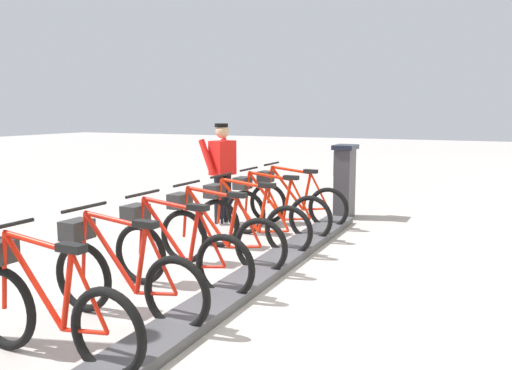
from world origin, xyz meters
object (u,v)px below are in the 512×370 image
object	(u,v)px
bike_docked_2	(247,220)
bike_docked_6	(45,306)
bike_docked_0	(293,200)
bike_docked_3	(215,233)
worker_near_rack	(222,169)
bike_docked_1	(272,209)
bike_docked_5	(121,274)
payment_kiosk	(344,180)
bike_docked_4	(175,251)

from	to	relation	value
bike_docked_2	bike_docked_6	distance (m)	3.47
bike_docked_0	bike_docked_3	xyz separation A→B (m)	(0.00, 2.60, 0.00)
bike_docked_6	worker_near_rack	size ratio (longest dim) A/B	1.04
bike_docked_1	bike_docked_6	distance (m)	4.34
bike_docked_1	bike_docked_5	world-z (taller)	same
bike_docked_0	bike_docked_1	bearing A→B (deg)	90.00
bike_docked_1	worker_near_rack	xyz separation A→B (m)	(1.13, -0.53, 0.48)
bike_docked_1	worker_near_rack	size ratio (longest dim) A/B	1.04
bike_docked_5	worker_near_rack	size ratio (longest dim) A/B	1.04
bike_docked_0	worker_near_rack	world-z (taller)	worker_near_rack
payment_kiosk	bike_docked_0	bearing A→B (deg)	60.55
bike_docked_2	bike_docked_5	bearing A→B (deg)	90.00
payment_kiosk	bike_docked_1	size ratio (longest dim) A/B	0.74
bike_docked_6	bike_docked_2	bearing A→B (deg)	-90.00
worker_near_rack	bike_docked_3	bearing A→B (deg)	116.43
payment_kiosk	bike_docked_2	xyz separation A→B (m)	(0.57, 2.75, -0.24)
bike_docked_4	bike_docked_5	size ratio (longest dim) A/B	1.00
bike_docked_5	bike_docked_6	world-z (taller)	same
bike_docked_4	worker_near_rack	size ratio (longest dim) A/B	1.04
bike_docked_3	worker_near_rack	world-z (taller)	worker_near_rack
payment_kiosk	bike_docked_5	world-z (taller)	payment_kiosk
bike_docked_3	bike_docked_5	distance (m)	1.73
bike_docked_1	worker_near_rack	distance (m)	1.34
bike_docked_1	bike_docked_0	bearing A→B (deg)	-90.00
bike_docked_0	worker_near_rack	size ratio (longest dim) A/B	1.04
bike_docked_0	bike_docked_1	world-z (taller)	same
payment_kiosk	bike_docked_6	size ratio (longest dim) A/B	0.74
bike_docked_1	bike_docked_2	xyz separation A→B (m)	(0.00, 0.87, 0.00)
bike_docked_3	payment_kiosk	bearing A→B (deg)	-98.99
bike_docked_0	bike_docked_4	size ratio (longest dim) A/B	1.00
bike_docked_2	bike_docked_5	world-z (taller)	same
bike_docked_1	bike_docked_3	xyz separation A→B (m)	(0.00, 1.73, 0.00)
bike_docked_2	worker_near_rack	bearing A→B (deg)	-51.17
bike_docked_1	bike_docked_4	size ratio (longest dim) A/B	1.00
payment_kiosk	bike_docked_1	distance (m)	1.98
bike_docked_4	worker_near_rack	world-z (taller)	worker_near_rack
bike_docked_3	worker_near_rack	size ratio (longest dim) A/B	1.04
bike_docked_2	bike_docked_4	bearing A→B (deg)	90.00
bike_docked_0	bike_docked_2	distance (m)	1.73
bike_docked_1	bike_docked_4	distance (m)	2.60
bike_docked_0	bike_docked_6	bearing A→B (deg)	90.00
worker_near_rack	bike_docked_5	bearing A→B (deg)	105.73
bike_docked_5	bike_docked_6	distance (m)	0.87
bike_docked_0	bike_docked_6	distance (m)	5.20
bike_docked_3	bike_docked_5	bearing A→B (deg)	90.00
worker_near_rack	bike_docked_1	bearing A→B (deg)	154.68
bike_docked_0	bike_docked_2	world-z (taller)	same
bike_docked_6	bike_docked_4	bearing A→B (deg)	-90.00
bike_docked_4	bike_docked_5	distance (m)	0.87
bike_docked_1	bike_docked_5	distance (m)	3.47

